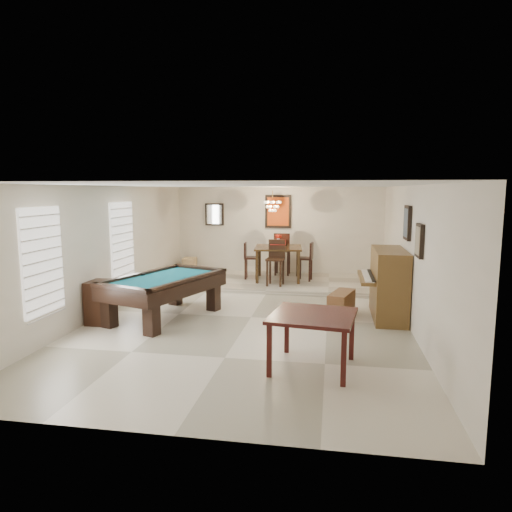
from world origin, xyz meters
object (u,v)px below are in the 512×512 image
(dining_chair_east, at_px, (305,261))
(dining_chair_west, at_px, (251,261))
(apothecary_chest, at_px, (99,302))
(flower_vase, at_px, (278,238))
(upright_piano, at_px, (380,284))
(chandelier, at_px, (273,202))
(dining_chair_south, at_px, (275,263))
(dining_chair_north, at_px, (282,254))
(piano_bench, at_px, (341,304))
(dining_table, at_px, (278,261))
(corner_bench, at_px, (190,265))
(square_table, at_px, (313,341))
(pool_table, at_px, (165,298))

(dining_chair_east, bearing_deg, dining_chair_west, -84.20)
(apothecary_chest, bearing_deg, flower_vase, 55.01)
(upright_piano, relative_size, chandelier, 2.73)
(flower_vase, bearing_deg, apothecary_chest, -124.99)
(dining_chair_south, distance_m, dining_chair_north, 1.51)
(piano_bench, height_order, flower_vase, flower_vase)
(upright_piano, bearing_deg, dining_table, 129.46)
(dining_table, bearing_deg, dining_chair_south, -88.88)
(piano_bench, distance_m, dining_table, 3.38)
(upright_piano, bearing_deg, dining_chair_west, 136.86)
(upright_piano, distance_m, dining_table, 3.74)
(dining_chair_east, bearing_deg, dining_chair_south, -36.24)
(dining_chair_east, distance_m, corner_bench, 3.53)
(dining_chair_west, bearing_deg, square_table, -167.86)
(apothecary_chest, xyz_separation_m, dining_chair_north, (2.96, 4.95, 0.31))
(dining_chair_south, xyz_separation_m, dining_chair_east, (0.70, 0.77, -0.06))
(pool_table, distance_m, corner_bench, 4.52)
(square_table, relative_size, corner_bench, 2.47)
(apothecary_chest, distance_m, dining_chair_west, 4.75)
(apothecary_chest, relative_size, dining_chair_west, 0.82)
(piano_bench, relative_size, dining_chair_north, 0.74)
(flower_vase, distance_m, dining_chair_west, 0.97)
(apothecary_chest, bearing_deg, piano_bench, 15.21)
(dining_table, bearing_deg, dining_chair_west, 177.39)
(pool_table, xyz_separation_m, apothecary_chest, (-1.11, -0.52, 0.00))
(upright_piano, distance_m, corner_bench, 6.28)
(apothecary_chest, bearing_deg, corner_bench, 87.68)
(square_table, relative_size, flower_vase, 5.39)
(apothecary_chest, relative_size, dining_chair_east, 0.80)
(dining_chair_west, relative_size, corner_bench, 2.15)
(square_table, distance_m, corner_bench, 7.59)
(dining_chair_west, distance_m, corner_bench, 2.14)
(square_table, height_order, apothecary_chest, apothecary_chest)
(chandelier, bearing_deg, square_table, -76.75)
(piano_bench, xyz_separation_m, dining_table, (-1.63, 2.94, 0.38))
(apothecary_chest, bearing_deg, dining_chair_south, 49.46)
(corner_bench, distance_m, chandelier, 3.31)
(flower_vase, bearing_deg, corner_bench, 164.27)
(chandelier, bearing_deg, flower_vase, 40.55)
(square_table, height_order, flower_vase, flower_vase)
(corner_bench, bearing_deg, flower_vase, -15.73)
(flower_vase, height_order, corner_bench, flower_vase)
(dining_chair_west, bearing_deg, dining_chair_east, -96.34)
(upright_piano, height_order, flower_vase, upright_piano)
(corner_bench, bearing_deg, upright_piano, -35.61)
(flower_vase, bearing_deg, dining_chair_east, 2.44)
(pool_table, bearing_deg, dining_chair_north, 86.45)
(pool_table, xyz_separation_m, piano_bench, (3.45, 0.71, -0.16))
(upright_piano, bearing_deg, corner_bench, 144.39)
(apothecary_chest, xyz_separation_m, corner_bench, (0.20, 4.95, -0.08))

